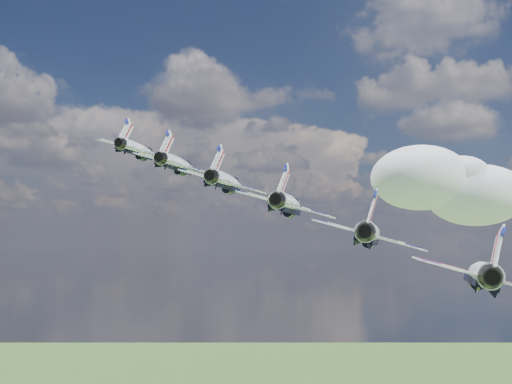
% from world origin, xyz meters
% --- Properties ---
extents(cloud_far, '(68.69, 53.97, 26.98)m').
position_xyz_m(cloud_far, '(55.06, 216.82, 179.54)').
color(cloud_far, white).
extents(jet_0, '(11.41, 14.70, 6.46)m').
position_xyz_m(jet_0, '(-21.88, 0.79, 164.20)').
color(jet_0, silver).
extents(jet_1, '(11.41, 14.70, 6.46)m').
position_xyz_m(jet_1, '(-14.25, -6.72, 161.11)').
color(jet_1, white).
extents(jet_2, '(11.41, 14.70, 6.46)m').
position_xyz_m(jet_2, '(-6.63, -14.23, 158.02)').
color(jet_2, white).
extents(jet_3, '(11.41, 14.70, 6.46)m').
position_xyz_m(jet_3, '(1.00, -21.74, 154.93)').
color(jet_3, white).
extents(jet_4, '(11.41, 14.70, 6.46)m').
position_xyz_m(jet_4, '(8.62, -29.24, 151.84)').
color(jet_4, white).
extents(jet_5, '(11.41, 14.70, 6.46)m').
position_xyz_m(jet_5, '(16.25, -36.75, 148.74)').
color(jet_5, white).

